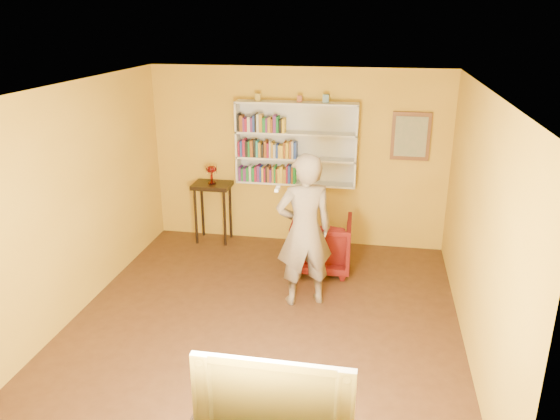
# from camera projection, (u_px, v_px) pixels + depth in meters

# --- Properties ---
(room_shell) EXTENTS (5.30, 5.80, 2.88)m
(room_shell) POSITION_uv_depth(u_px,v_px,m) (264.00, 241.00, 6.08)
(room_shell) COLOR #3F2514
(room_shell) RESTS_ON ground
(bookshelf) EXTENTS (1.80, 0.29, 1.23)m
(bookshelf) POSITION_uv_depth(u_px,v_px,m) (297.00, 143.00, 8.12)
(bookshelf) COLOR silver
(bookshelf) RESTS_ON room_shell
(books_row_lower) EXTENTS (0.87, 0.19, 0.27)m
(books_row_lower) POSITION_uv_depth(u_px,v_px,m) (268.00, 174.00, 8.25)
(books_row_lower) COLOR #5D246D
(books_row_lower) RESTS_ON bookshelf
(books_row_middle) EXTENTS (0.88, 0.19, 0.26)m
(books_row_middle) POSITION_uv_depth(u_px,v_px,m) (267.00, 149.00, 8.12)
(books_row_middle) COLOR maroon
(books_row_middle) RESTS_ON bookshelf
(books_row_upper) EXTENTS (0.71, 0.19, 0.27)m
(books_row_upper) POSITION_uv_depth(u_px,v_px,m) (261.00, 124.00, 8.01)
(books_row_upper) COLOR black
(books_row_upper) RESTS_ON bookshelf
(ornament_left) EXTENTS (0.08, 0.08, 0.11)m
(ornament_left) POSITION_uv_depth(u_px,v_px,m) (258.00, 97.00, 7.93)
(ornament_left) COLOR #A99030
(ornament_left) RESTS_ON bookshelf
(ornament_centre) EXTENTS (0.07, 0.07, 0.09)m
(ornament_centre) POSITION_uv_depth(u_px,v_px,m) (300.00, 99.00, 7.83)
(ornament_centre) COLOR brown
(ornament_centre) RESTS_ON bookshelf
(ornament_right) EXTENTS (0.09, 0.09, 0.12)m
(ornament_right) POSITION_uv_depth(u_px,v_px,m) (326.00, 99.00, 7.76)
(ornament_right) COLOR slate
(ornament_right) RESTS_ON bookshelf
(framed_painting) EXTENTS (0.55, 0.05, 0.70)m
(framed_painting) POSITION_uv_depth(u_px,v_px,m) (411.00, 136.00, 7.83)
(framed_painting) COLOR #593219
(framed_painting) RESTS_ON room_shell
(console_table) EXTENTS (0.58, 0.44, 0.95)m
(console_table) POSITION_uv_depth(u_px,v_px,m) (212.00, 194.00, 8.46)
(console_table) COLOR black
(console_table) RESTS_ON ground
(ruby_lustre) EXTENTS (0.17, 0.17, 0.28)m
(ruby_lustre) POSITION_uv_depth(u_px,v_px,m) (211.00, 171.00, 8.34)
(ruby_lustre) COLOR maroon
(ruby_lustre) RESTS_ON console_table
(armchair) EXTENTS (0.85, 0.87, 0.76)m
(armchair) POSITION_uv_depth(u_px,v_px,m) (321.00, 244.00, 7.62)
(armchair) COLOR #420406
(armchair) RESTS_ON ground
(person) EXTENTS (0.82, 0.68, 1.91)m
(person) POSITION_uv_depth(u_px,v_px,m) (304.00, 231.00, 6.54)
(person) COLOR #706152
(person) RESTS_ON ground
(game_remote) EXTENTS (0.04, 0.15, 0.04)m
(game_remote) POSITION_uv_depth(u_px,v_px,m) (277.00, 189.00, 6.04)
(game_remote) COLOR white
(game_remote) RESTS_ON person
(television) EXTENTS (1.17, 0.16, 0.67)m
(television) POSITION_uv_depth(u_px,v_px,m) (275.00, 391.00, 3.97)
(television) COLOR black
(television) RESTS_ON tv_cabinet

